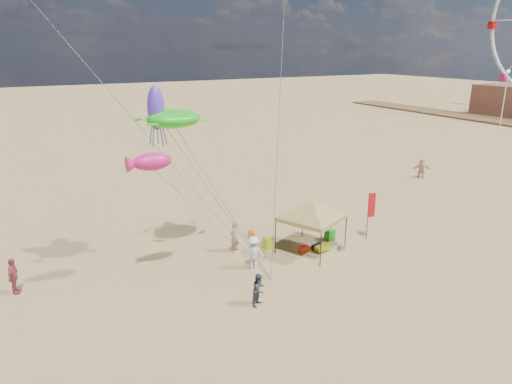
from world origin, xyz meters
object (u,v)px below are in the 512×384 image
Objects in this scene: person_far_a at (13,276)px; chair_yellow at (268,243)px; person_near_b at (259,290)px; person_far_c at (422,168)px; cooler_blue at (308,223)px; cooler_red at (304,249)px; chair_green at (330,235)px; beach_cart at (323,248)px; person_near_a at (234,236)px; canopy_tent at (312,201)px; person_near_c at (253,253)px; lamp_north at (506,89)px; feather_flag at (371,208)px.

chair_yellow is at bearing -76.23° from person_far_a.
person_far_c reaches higher than person_near_b.
person_far_c is (33.54, 5.41, -0.03)m from person_far_a.
person_near_b is at bearing -137.23° from cooler_blue.
cooler_red is 0.77× the size of chair_green.
person_near_a is at bearing 151.68° from beach_cart.
person_near_b is at bearing -145.93° from canopy_tent.
person_far_a is (-17.39, 2.12, 0.57)m from chair_green.
chair_green is 0.38× the size of person_far_a.
canopy_tent reaches higher than beach_cart.
lamp_north is at bearing -137.44° from person_near_c.
lamp_north reaches higher than person_near_a.
chair_yellow is (-1.56, 1.44, 0.16)m from cooler_red.
canopy_tent is at bearing 175.64° from feather_flag.
lamp_north is at bearing -5.69° from person_near_b.
chair_yellow is 0.39× the size of person_far_c.
beach_cart is 0.49× the size of person_near_c.
chair_yellow is 0.38× the size of person_far_a.
beach_cart is 0.11× the size of lamp_north.
cooler_blue is at bearing 11.60° from person_near_b.
person_far_a is (-17.63, -0.58, 0.73)m from cooler_blue.
chair_green is 17.53m from person_far_a.
person_far_c is at bearing -61.17° from person_far_a.
feather_flag is 8.53m from person_near_a.
cooler_red is at bearing 173.85° from canopy_tent.
beach_cart is (1.05, -0.39, 0.01)m from cooler_red.
person_near_a is 2.48m from person_near_c.
beach_cart is (-3.54, -0.02, -1.86)m from feather_flag.
person_far_c is (18.14, 8.28, -2.18)m from canopy_tent.
canopy_tent is 3.50× the size of person_near_b.
person_far_a is 1.03× the size of person_far_c.
cooler_blue is 0.77× the size of chair_yellow.
person_far_a is at bearing 174.10° from chair_yellow.
person_near_a is at bearing 162.24° from chair_yellow.
feather_flag is at bearing -11.71° from person_near_b.
chair_yellow is 0.08× the size of lamp_north.
canopy_tent is 4.94m from person_near_a.
beach_cart is at bearing -81.68° from person_far_a.
lamp_north reaches higher than person_near_b.
person_near_a is 6.10m from person_near_b.
lamp_north is (67.02, 20.62, 4.60)m from person_far_a.
chair_green is (-2.18, 1.08, -1.71)m from feather_flag.
feather_flag is 4.97m from cooler_red.
cooler_blue is at bearing 153.65° from person_near_a.
person_near_b is 63.52m from lamp_north.
chair_yellow reaches higher than beach_cart.
person_far_a reaches higher than person_near_b.
chair_green is at bearing -120.24° from person_far_c.
person_near_c is at bearing -156.79° from lamp_north.
person_far_a is 0.22× the size of lamp_north.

